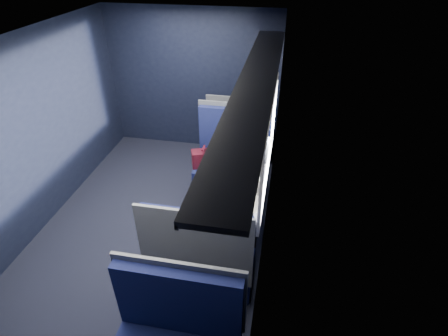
% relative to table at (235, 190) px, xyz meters
% --- Properties ---
extents(ground, '(2.80, 4.20, 0.01)m').
position_rel_table_xyz_m(ground, '(-1.03, 0.00, -0.67)').
color(ground, black).
extents(room_shell, '(3.00, 4.40, 2.40)m').
position_rel_table_xyz_m(room_shell, '(-1.01, 0.00, 0.81)').
color(room_shell, black).
rests_on(room_shell, ground).
extents(table, '(0.62, 1.00, 0.74)m').
position_rel_table_xyz_m(table, '(0.00, 0.00, 0.00)').
color(table, '#54565E').
rests_on(table, ground).
extents(seat_bay_near, '(1.08, 0.62, 1.26)m').
position_rel_table_xyz_m(seat_bay_near, '(-0.20, 0.87, -0.24)').
color(seat_bay_near, '#0D113C').
rests_on(seat_bay_near, ground).
extents(seat_bay_far, '(1.04, 0.62, 1.26)m').
position_rel_table_xyz_m(seat_bay_far, '(-0.18, -0.87, -0.25)').
color(seat_bay_far, '#0D113C').
rests_on(seat_bay_far, ground).
extents(seat_row_front, '(1.04, 0.51, 1.16)m').
position_rel_table_xyz_m(seat_row_front, '(-0.18, 1.80, -0.25)').
color(seat_row_front, '#0D113C').
rests_on(seat_row_front, ground).
extents(man, '(0.53, 0.56, 1.32)m').
position_rel_table_xyz_m(man, '(0.07, 0.70, 0.06)').
color(man, black).
rests_on(man, ground).
extents(woman, '(0.53, 0.56, 1.32)m').
position_rel_table_xyz_m(woman, '(0.07, -0.71, 0.06)').
color(woman, black).
rests_on(woman, ground).
extents(papers, '(0.69, 0.89, 0.01)m').
position_rel_table_xyz_m(papers, '(-0.11, -0.03, 0.08)').
color(papers, white).
rests_on(papers, table).
extents(laptop, '(0.27, 0.35, 0.26)m').
position_rel_table_xyz_m(laptop, '(0.23, 0.01, 0.15)').
color(laptop, silver).
rests_on(laptop, table).
extents(bottle_small, '(0.06, 0.06, 0.20)m').
position_rel_table_xyz_m(bottle_small, '(0.27, 0.34, 0.17)').
color(bottle_small, silver).
rests_on(bottle_small, table).
extents(cup, '(0.07, 0.07, 0.09)m').
position_rel_table_xyz_m(cup, '(0.24, 0.44, 0.12)').
color(cup, white).
rests_on(cup, table).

